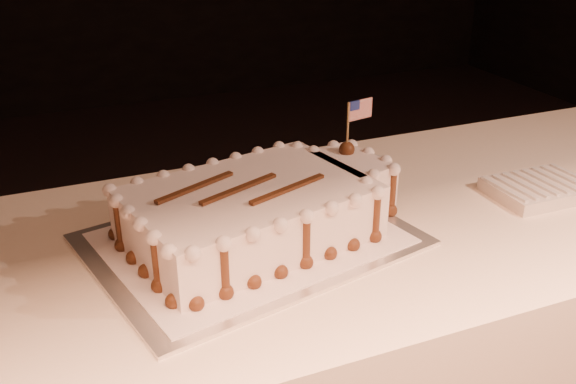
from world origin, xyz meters
name	(u,v)px	position (x,y,z in m)	size (l,w,h in m)	color
banquet_table	(325,366)	(0.00, 0.60, 0.38)	(2.40, 0.80, 0.75)	#FFE2C5
cake_board	(250,240)	(-0.18, 0.59, 0.75)	(0.59, 0.45, 0.01)	silver
doily	(250,238)	(-0.18, 0.59, 0.76)	(0.53, 0.40, 0.00)	white
sheet_cake	(263,209)	(-0.15, 0.60, 0.81)	(0.58, 0.40, 0.22)	white
napkin_stack	(539,189)	(0.49, 0.54, 0.77)	(0.22, 0.16, 0.04)	beige
side_plate	(362,166)	(0.20, 0.83, 0.76)	(0.15, 0.15, 0.01)	silver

